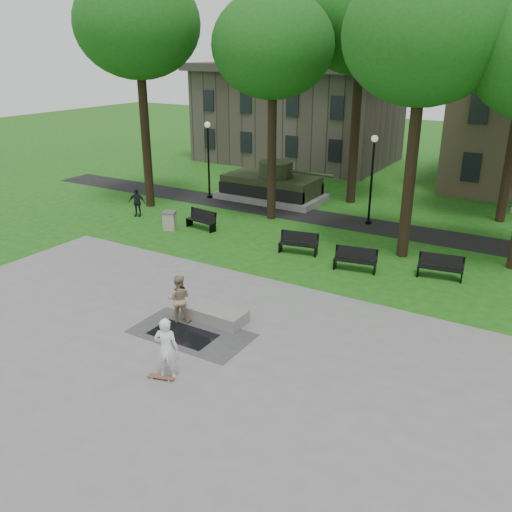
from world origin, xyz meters
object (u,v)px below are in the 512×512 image
Objects in this scene: concrete_block at (215,314)px; park_bench_0 at (202,219)px; skateboarder at (166,348)px; trash_bin at (170,220)px; friend_watching at (179,298)px.

park_bench_0 is at bearing 128.96° from concrete_block.
skateboarder is (0.86, -3.57, 0.72)m from concrete_block.
concrete_block is 1.16× the size of skateboarder.
concrete_block is at bearing -42.04° from trash_bin.
skateboarder is 3.46m from friend_watching.
friend_watching reaches higher than park_bench_0.
friend_watching is at bearing -49.64° from park_bench_0.
friend_watching reaches higher than concrete_block.
park_bench_0 is at bearing -85.45° from friend_watching.
concrete_block is 1.37m from friend_watching.
skateboarder is 13.83m from park_bench_0.
friend_watching is 10.37m from park_bench_0.
park_bench_0 is at bearing 36.06° from trash_bin.
concrete_block is 2.29× the size of trash_bin.
friend_watching is at bearing -146.76° from concrete_block.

